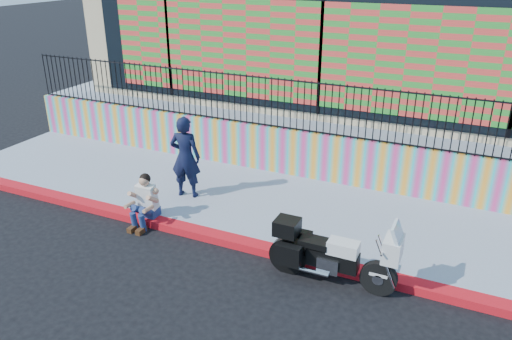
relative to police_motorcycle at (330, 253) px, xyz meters
The scene contains 10 objects.
ground 1.85m from the police_motorcycle, 168.58° to the left, with size 90.00×90.00×0.00m, color black.
red_curb 1.83m from the police_motorcycle, 168.58° to the left, with size 16.00×0.30×0.15m, color red.
sidewalk 2.69m from the police_motorcycle, 130.91° to the left, with size 16.00×3.00×0.15m, color gray.
mural_wall 4.00m from the police_motorcycle, 115.71° to the left, with size 16.00×0.20×1.10m, color #DC3982.
metal_fence 4.20m from the police_motorcycle, 115.71° to the left, with size 15.80×0.04×1.20m, color black, non-canonical shape.
elevated_platform 8.87m from the police_motorcycle, 101.27° to the left, with size 16.00×10.00×1.25m, color gray.
storefront_building 9.07m from the police_motorcycle, 101.55° to the left, with size 14.00×8.06×4.00m.
police_motorcycle is the anchor object (origin of this frame).
police_officer 4.03m from the police_motorcycle, 157.38° to the left, with size 0.66×0.43×1.80m, color black.
seated_man 3.90m from the police_motorcycle, behind, with size 0.54×0.71×1.06m.
Camera 1 is at (3.52, -7.12, 4.98)m, focal length 35.00 mm.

